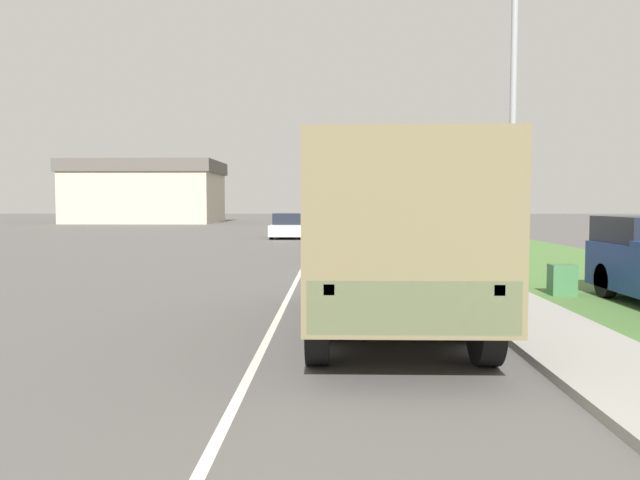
# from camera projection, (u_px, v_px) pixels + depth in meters

# --- Properties ---
(ground_plane) EXTENTS (180.00, 180.00, 0.00)m
(ground_plane) POSITION_uv_depth(u_px,v_px,m) (318.00, 238.00, 37.51)
(ground_plane) COLOR #565451
(lane_centre_stripe) EXTENTS (0.12, 120.00, 0.00)m
(lane_centre_stripe) POSITION_uv_depth(u_px,v_px,m) (318.00, 238.00, 37.51)
(lane_centre_stripe) COLOR silver
(lane_centre_stripe) RESTS_ON ground
(sidewalk_right) EXTENTS (1.80, 120.00, 0.12)m
(sidewalk_right) POSITION_uv_depth(u_px,v_px,m) (392.00, 237.00, 37.40)
(sidewalk_right) COLOR #9E9B93
(sidewalk_right) RESTS_ON ground
(grass_strip_right) EXTENTS (7.00, 120.00, 0.02)m
(grass_strip_right) POSITION_uv_depth(u_px,v_px,m) (466.00, 238.00, 37.29)
(grass_strip_right) COLOR #4C7538
(grass_strip_right) RESTS_ON ground
(military_truck) EXTENTS (2.47, 7.14, 2.95)m
(military_truck) POSITION_uv_depth(u_px,v_px,m) (388.00, 230.00, 10.18)
(military_truck) COLOR #545B3D
(military_truck) RESTS_ON ground
(car_nearest_ahead) EXTENTS (1.87, 4.26, 1.38)m
(car_nearest_ahead) POSITION_uv_depth(u_px,v_px,m) (356.00, 244.00, 22.56)
(car_nearest_ahead) COLOR silver
(car_nearest_ahead) RESTS_ON ground
(car_second_ahead) EXTENTS (1.91, 4.73, 1.50)m
(car_second_ahead) POSITION_uv_depth(u_px,v_px,m) (288.00, 227.00, 37.95)
(car_second_ahead) COLOR silver
(car_second_ahead) RESTS_ON ground
(lamp_post) EXTENTS (1.69, 0.24, 8.07)m
(lamp_post) POSITION_uv_depth(u_px,v_px,m) (505.00, 71.00, 12.91)
(lamp_post) COLOR gray
(lamp_post) RESTS_ON sidewalk_right
(utility_box) EXTENTS (0.55, 0.45, 0.70)m
(utility_box) POSITION_uv_depth(u_px,v_px,m) (562.00, 280.00, 14.11)
(utility_box) COLOR #3D7042
(utility_box) RESTS_ON grass_strip_right
(building_distant) EXTENTS (15.88, 10.77, 6.65)m
(building_distant) POSITION_uv_depth(u_px,v_px,m) (146.00, 192.00, 67.52)
(building_distant) COLOR #B2A893
(building_distant) RESTS_ON ground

